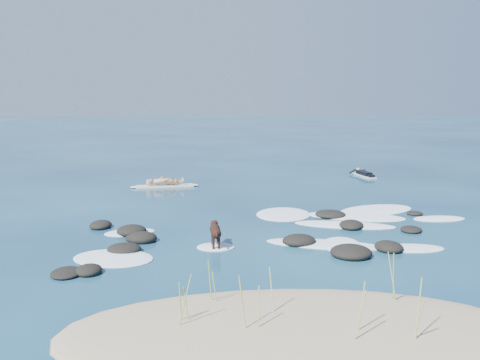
{
  "coord_description": "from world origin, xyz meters",
  "views": [
    {
      "loc": [
        -1.46,
        -17.48,
        4.47
      ],
      "look_at": [
        -0.47,
        4.0,
        0.9
      ],
      "focal_mm": 40.0,
      "sensor_mm": 36.0,
      "label": 1
    }
  ],
  "objects": [
    {
      "name": "dog",
      "position": [
        -1.49,
        -2.53,
        0.5
      ],
      "size": [
        0.35,
        1.19,
        0.75
      ],
      "rotation": [
        0.0,
        0.0,
        1.65
      ],
      "color": "black",
      "rests_on": "ground"
    },
    {
      "name": "paddling_surfer_rig",
      "position": [
        6.43,
        10.32,
        0.13
      ],
      "size": [
        1.06,
        2.17,
        0.38
      ],
      "rotation": [
        0.0,
        0.0,
        1.79
      ],
      "color": "silver",
      "rests_on": "ground"
    },
    {
      "name": "reef_rocks",
      "position": [
        -0.42,
        -1.8,
        0.08
      ],
      "size": [
        11.91,
        7.04,
        0.4
      ],
      "color": "black",
      "rests_on": "ground"
    },
    {
      "name": "ground",
      "position": [
        0.0,
        0.0,
        0.0
      ],
      "size": [
        160.0,
        160.0,
        0.0
      ],
      "primitive_type": "plane",
      "color": "#0A2642",
      "rests_on": "ground"
    },
    {
      "name": "sand_dune",
      "position": [
        0.0,
        -8.2,
        0.0
      ],
      "size": [
        9.0,
        4.4,
        0.6
      ],
      "primitive_type": "ellipsoid",
      "color": "#9E8966",
      "rests_on": "ground"
    },
    {
      "name": "breaking_foam",
      "position": [
        1.87,
        -0.28,
        0.01
      ],
      "size": [
        12.98,
        8.04,
        0.12
      ],
      "color": "white",
      "rests_on": "ground"
    },
    {
      "name": "standing_surfer_rig",
      "position": [
        -3.87,
        7.53,
        0.73
      ],
      "size": [
        3.24,
        0.96,
        1.84
      ],
      "rotation": [
        0.0,
        0.0,
        0.15
      ],
      "color": "beige",
      "rests_on": "ground"
    },
    {
      "name": "dune_grass",
      "position": [
        0.03,
        -8.09,
        0.64
      ],
      "size": [
        4.45,
        2.13,
        1.17
      ],
      "color": "#92AC53",
      "rests_on": "ground"
    }
  ]
}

